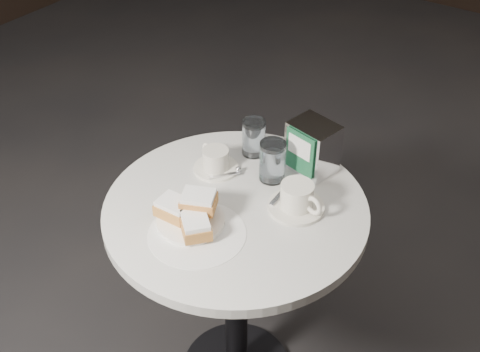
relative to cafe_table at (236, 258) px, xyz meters
name	(u,v)px	position (x,y,z in m)	size (l,w,h in m)	color
cafe_table	(236,258)	(0.00, 0.00, 0.00)	(0.70, 0.70, 0.74)	black
sugar_spill	(197,234)	(-0.02, -0.14, 0.20)	(0.25, 0.25, 0.00)	white
beignet_plate	(190,215)	(-0.05, -0.12, 0.23)	(0.21, 0.21, 0.08)	white
coffee_cup_left	(216,161)	(-0.14, 0.10, 0.23)	(0.17, 0.17, 0.07)	white
coffee_cup_right	(297,199)	(0.14, 0.08, 0.23)	(0.18, 0.18, 0.08)	silver
water_glass_left	(254,138)	(-0.09, 0.22, 0.25)	(0.07, 0.07, 0.11)	silver
water_glass_right	(272,162)	(0.01, 0.15, 0.25)	(0.09, 0.09, 0.12)	silver
napkin_dispenser	(312,147)	(0.08, 0.25, 0.27)	(0.14, 0.13, 0.15)	silver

